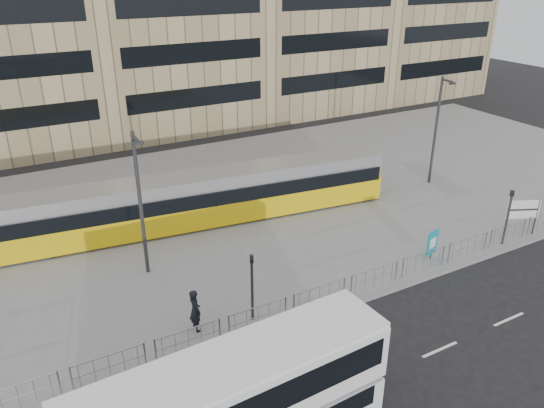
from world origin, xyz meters
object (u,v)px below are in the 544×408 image
pedestrian (195,310)px  lamp_post_east (437,126)px  lamp_post_west (140,199)px  double_decker_bus (235,407)px  traffic_light_east (509,210)px  tram (176,203)px  station_sign (523,211)px  traffic_light_west (252,279)px  ad_panel (432,243)px

pedestrian → lamp_post_east: (19.79, 7.15, 3.01)m
pedestrian → lamp_post_west: bearing=-1.3°
double_decker_bus → traffic_light_east: double_decker_bus is taller
tram → lamp_post_west: (-2.90, -3.92, 2.40)m
double_decker_bus → traffic_light_east: bearing=13.3°
pedestrian → lamp_post_east: bearing=-75.9°
pedestrian → station_sign: bearing=-98.3°
traffic_light_west → tram: bearing=109.7°
tram → station_sign: bearing=-25.2°
traffic_light_east → lamp_post_west: size_ratio=0.44×
station_sign → pedestrian: 18.64m
double_decker_bus → traffic_light_west: 6.73m
double_decker_bus → pedestrian: bearing=77.0°
traffic_light_east → station_sign: bearing=21.0°
traffic_light_east → lamp_post_west: lamp_post_west is taller
tram → lamp_post_west: lamp_post_west is taller
traffic_light_west → lamp_post_west: size_ratio=0.44×
ad_panel → traffic_light_west: (-10.11, -0.03, 1.03)m
station_sign → lamp_post_east: (1.18, 7.99, 2.52)m
double_decker_bus → lamp_post_west: 11.73m
double_decker_bus → lamp_post_west: bearing=83.8°
ad_panel → pedestrian: 12.44m
lamp_post_west → lamp_post_east: size_ratio=0.98×
ad_panel → lamp_post_west: size_ratio=0.23×
traffic_light_east → lamp_post_east: 8.98m
ad_panel → lamp_post_east: 11.02m
lamp_post_west → tram: bearing=53.5°
tram → traffic_light_east: 17.79m
double_decker_bus → tram: double_decker_bus is taller
tram → traffic_light_east: (14.48, -10.32, 0.48)m
tram → traffic_light_west: size_ratio=8.19×
ad_panel → pedestrian: bearing=164.5°
traffic_light_west → lamp_post_east: lamp_post_east is taller
traffic_light_west → traffic_light_east: size_ratio=1.00×
tram → station_sign: size_ratio=12.28×
double_decker_bus → lamp_post_west: (0.76, 11.54, 1.96)m
tram → ad_panel: (9.94, -9.66, -0.56)m
ad_panel → lamp_post_east: size_ratio=0.22×
ad_panel → traffic_light_west: traffic_light_west is taller
tram → lamp_post_west: 5.43m
ad_panel → double_decker_bus: bearing=-170.2°
ad_panel → traffic_light_west: bearing=166.9°
station_sign → lamp_post_west: bearing=-173.2°
tram → traffic_light_east: traffic_light_east is taller
station_sign → lamp_post_east: size_ratio=0.29×
traffic_light_west → lamp_post_west: bearing=136.0°
pedestrian → traffic_light_east: size_ratio=0.61×
lamp_post_west → lamp_post_east: bearing=5.3°
pedestrian → lamp_post_east: 21.26m
tram → traffic_light_east: size_ratio=8.19×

